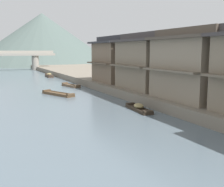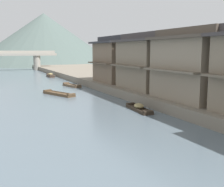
# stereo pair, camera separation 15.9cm
# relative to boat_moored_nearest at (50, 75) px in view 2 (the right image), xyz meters

# --- Properties ---
(riverbank_right) EXTENTS (18.00, 110.00, 0.91)m
(riverbank_right) POSITION_rel_boat_moored_nearest_xyz_m (10.33, -24.09, 0.17)
(riverbank_right) COLOR slate
(riverbank_right) RESTS_ON ground
(boat_moored_nearest) EXTENTS (1.18, 4.10, 0.79)m
(boat_moored_nearest) POSITION_rel_boat_moored_nearest_xyz_m (0.00, 0.00, 0.00)
(boat_moored_nearest) COLOR #423328
(boat_moored_nearest) RESTS_ON ground
(boat_moored_second) EXTENTS (2.87, 4.94, 0.41)m
(boat_moored_second) POSITION_rel_boat_moored_nearest_xyz_m (-4.17, -23.19, -0.16)
(boat_moored_second) COLOR brown
(boat_moored_second) RESTS_ON ground
(boat_moored_third) EXTENTS (1.25, 4.01, 0.63)m
(boat_moored_third) POSITION_rel_boat_moored_nearest_xyz_m (0.01, -34.56, -0.07)
(boat_moored_third) COLOR #33281E
(boat_moored_third) RESTS_ON ground
(boat_moored_far) EXTENTS (1.80, 3.92, 0.46)m
(boat_moored_far) POSITION_rel_boat_moored_nearest_xyz_m (-0.55, -16.38, -0.13)
(boat_moored_far) COLOR brown
(boat_moored_far) RESTS_ON ground
(house_waterfront_tall) EXTENTS (5.23, 7.73, 6.14)m
(house_waterfront_tall) POSITION_rel_boat_moored_nearest_xyz_m (4.29, -36.08, 3.62)
(house_waterfront_tall) COLOR gray
(house_waterfront_tall) RESTS_ON riverbank_right
(house_waterfront_narrow) EXTENTS (5.63, 7.75, 6.14)m
(house_waterfront_narrow) POSITION_rel_boat_moored_nearest_xyz_m (4.49, -28.60, 3.62)
(house_waterfront_narrow) COLOR #7F705B
(house_waterfront_narrow) RESTS_ON riverbank_right
(house_waterfront_far) EXTENTS (5.99, 7.44, 6.14)m
(house_waterfront_far) POSITION_rel_boat_moored_nearest_xyz_m (4.67, -20.76, 3.62)
(house_waterfront_far) COLOR #75604C
(house_waterfront_far) RESTS_ON riverbank_right
(stone_bridge) EXTENTS (25.53, 2.40, 5.13)m
(stone_bridge) POSITION_rel_boat_moored_nearest_xyz_m (-6.50, 21.37, 3.07)
(stone_bridge) COLOR gray
(stone_bridge) RESTS_ON ground
(hill_far_west) EXTENTS (54.52, 54.52, 19.05)m
(hill_far_west) POSITION_rel_boat_moored_nearest_xyz_m (9.98, 54.32, 9.24)
(hill_far_west) COLOR #4C5B56
(hill_far_west) RESTS_ON ground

